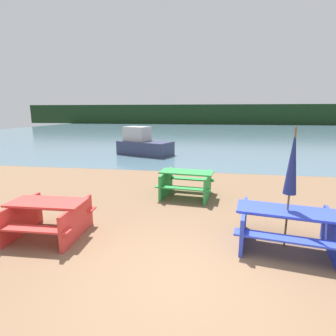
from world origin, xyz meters
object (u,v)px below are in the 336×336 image
object	(u,v)px
picnic_table_red	(48,215)
picnic_table_green	(186,182)
picnic_table_blue	(286,224)
umbrella_navy	(292,162)
boat	(143,145)

from	to	relation	value
picnic_table_red	picnic_table_green	distance (m)	4.04
picnic_table_red	picnic_table_green	world-z (taller)	picnic_table_green
picnic_table_blue	picnic_table_green	world-z (taller)	picnic_table_green
picnic_table_blue	umbrella_navy	world-z (taller)	umbrella_navy
boat	picnic_table_green	bearing A→B (deg)	-45.46
umbrella_navy	boat	distance (m)	11.85
picnic_table_blue	umbrella_navy	bearing A→B (deg)	180.00
picnic_table_red	boat	size ratio (longest dim) A/B	0.44
picnic_table_red	picnic_table_green	size ratio (longest dim) A/B	0.91
boat	umbrella_navy	bearing A→B (deg)	-41.19
picnic_table_blue	picnic_table_green	distance (m)	3.53
picnic_table_blue	picnic_table_green	size ratio (longest dim) A/B	1.18
picnic_table_green	picnic_table_red	bearing A→B (deg)	-130.72
picnic_table_red	picnic_table_blue	xyz separation A→B (m)	(4.79, 0.27, 0.01)
umbrella_navy	picnic_table_red	bearing A→B (deg)	-176.80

